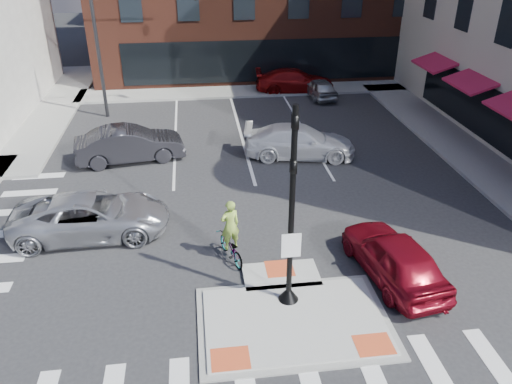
{
  "coord_description": "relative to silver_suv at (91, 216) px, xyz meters",
  "views": [
    {
      "loc": [
        -2.44,
        -10.94,
        9.86
      ],
      "look_at": [
        -0.53,
        3.72,
        2.0
      ],
      "focal_mm": 35.0,
      "sensor_mm": 36.0,
      "label": 1
    }
  ],
  "objects": [
    {
      "name": "ground",
      "position": [
        6.31,
        -5.0,
        -0.76
      ],
      "size": [
        120.0,
        120.0,
        0.0
      ],
      "primitive_type": "plane",
      "color": "#28282B",
      "rests_on": "ground"
    },
    {
      "name": "refuge_island",
      "position": [
        6.31,
        -5.26,
        -0.71
      ],
      "size": [
        5.4,
        4.65,
        0.13
      ],
      "color": "gray",
      "rests_on": "ground"
    },
    {
      "name": "sidewalk_e",
      "position": [
        17.11,
        5.0,
        -0.69
      ],
      "size": [
        3.0,
        24.0,
        0.15
      ],
      "primitive_type": "cube",
      "color": "gray",
      "rests_on": "ground"
    },
    {
      "name": "sidewalk_n",
      "position": [
        9.31,
        17.0,
        -0.69
      ],
      "size": [
        26.0,
        3.0,
        0.15
      ],
      "primitive_type": "cube",
      "color": "gray",
      "rests_on": "ground"
    },
    {
      "name": "signal_pole",
      "position": [
        6.31,
        -4.6,
        1.59
      ],
      "size": [
        0.6,
        0.6,
        5.98
      ],
      "color": "black",
      "rests_on": "refuge_island"
    },
    {
      "name": "mast_arm_signal",
      "position": [
        2.84,
        13.0,
        5.44
      ],
      "size": [
        6.1,
        2.24,
        8.0
      ],
      "color": "black",
      "rests_on": "ground"
    },
    {
      "name": "silver_suv",
      "position": [
        0.0,
        0.0,
        0.0
      ],
      "size": [
        5.54,
        2.64,
        1.53
      ],
      "primitive_type": "imported",
      "rotation": [
        0.0,
        0.0,
        1.59
      ],
      "color": "#B3B5BB",
      "rests_on": "ground"
    },
    {
      "name": "red_sedan",
      "position": [
        9.81,
        -3.8,
        -0.0
      ],
      "size": [
        2.49,
        4.7,
        1.52
      ],
      "primitive_type": "imported",
      "rotation": [
        0.0,
        0.0,
        3.3
      ],
      "color": "maroon",
      "rests_on": "ground"
    },
    {
      "name": "white_pickup",
      "position": [
        8.82,
        5.88,
        0.0
      ],
      "size": [
        5.57,
        2.99,
        1.53
      ],
      "primitive_type": "imported",
      "rotation": [
        0.0,
        0.0,
        1.41
      ],
      "color": "white",
      "rests_on": "ground"
    },
    {
      "name": "bg_car_dark",
      "position": [
        0.78,
        6.43,
        0.06
      ],
      "size": [
        5.22,
        2.53,
        1.65
      ],
      "primitive_type": "imported",
      "rotation": [
        0.0,
        0.0,
        1.73
      ],
      "color": "#2A292F",
      "rests_on": "ground"
    },
    {
      "name": "bg_car_silver",
      "position": [
        12.07,
        15.0,
        -0.13
      ],
      "size": [
        1.8,
        3.82,
        1.26
      ],
      "primitive_type": "imported",
      "rotation": [
        0.0,
        0.0,
        3.23
      ],
      "color": "#A3A6AA",
      "rests_on": "ground"
    },
    {
      "name": "bg_car_red",
      "position": [
        10.71,
        16.5,
        -0.01
      ],
      "size": [
        5.39,
        2.56,
        1.52
      ],
      "primitive_type": "imported",
      "rotation": [
        0.0,
        0.0,
        1.49
      ],
      "color": "maroon",
      "rests_on": "ground"
    },
    {
      "name": "cyclist",
      "position": [
        4.81,
        -2.2,
        -0.02
      ],
      "size": [
        1.14,
        1.86,
        2.22
      ],
      "rotation": [
        0.0,
        0.0,
        3.47
      ],
      "color": "#3F3F44",
      "rests_on": "ground"
    }
  ]
}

